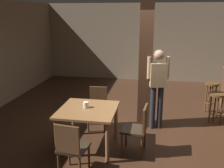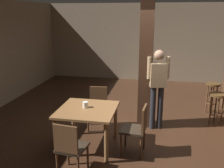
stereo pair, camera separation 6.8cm
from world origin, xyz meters
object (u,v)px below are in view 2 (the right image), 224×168
at_px(chair_south, 70,146).
at_px(chair_north, 98,106).
at_px(chair_east, 137,127).
at_px(dining_table, 88,115).
at_px(napkin_cup, 85,105).
at_px(bar_stool_near, 218,101).
at_px(bar_stool_mid, 212,91).
at_px(standing_person, 158,84).

height_order(chair_south, chair_north, same).
relative_size(chair_east, chair_south, 1.00).
bearing_deg(chair_east, chair_south, -137.96).
bearing_deg(chair_south, dining_table, 88.61).
xyz_separation_m(chair_north, napkin_cup, (-0.03, -0.82, 0.32)).
bearing_deg(bar_stool_near, dining_table, -149.47).
height_order(chair_east, napkin_cup, chair_east).
height_order(dining_table, bar_stool_near, dining_table).
distance_m(napkin_cup, bar_stool_near, 3.00).
bearing_deg(dining_table, bar_stool_near, 30.53).
relative_size(chair_south, chair_north, 1.00).
relative_size(dining_table, bar_stool_mid, 1.32).
relative_size(standing_person, bar_stool_mid, 2.22).
bearing_deg(standing_person, bar_stool_near, 18.66).
relative_size(napkin_cup, bar_stool_near, 0.15).
bearing_deg(chair_east, standing_person, 74.17).
relative_size(dining_table, chair_south, 1.15).
relative_size(chair_north, bar_stool_mid, 1.15).
bearing_deg(chair_north, bar_stool_mid, 27.38).
height_order(chair_south, napkin_cup, chair_south).
height_order(standing_person, bar_stool_mid, standing_person).
relative_size(dining_table, chair_east, 1.15).
bearing_deg(chair_east, dining_table, 177.27).
distance_m(chair_north, bar_stool_mid, 2.93).
bearing_deg(chair_east, chair_north, 135.86).
bearing_deg(chair_south, chair_east, 42.04).
height_order(chair_east, bar_stool_mid, chair_east).
relative_size(napkin_cup, standing_person, 0.06).
relative_size(chair_east, napkin_cup, 8.17).
height_order(dining_table, napkin_cup, napkin_cup).
bearing_deg(bar_stool_mid, napkin_cup, -140.40).
xyz_separation_m(chair_east, chair_north, (-0.94, 0.91, 0.00)).
relative_size(chair_north, bar_stool_near, 1.22).
bearing_deg(bar_stool_near, chair_south, -137.08).
bearing_deg(chair_south, standing_person, 57.30).
bearing_deg(standing_person, chair_south, -122.70).
distance_m(dining_table, chair_south, 0.90).
height_order(napkin_cup, bar_stool_near, napkin_cup).
xyz_separation_m(dining_table, napkin_cup, (-0.05, 0.05, 0.17)).
xyz_separation_m(chair_east, napkin_cup, (-0.97, 0.09, 0.32)).
bearing_deg(chair_north, napkin_cup, -91.74).
bearing_deg(standing_person, bar_stool_mid, 40.71).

